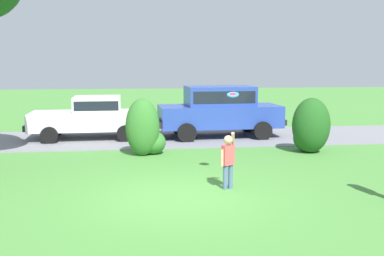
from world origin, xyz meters
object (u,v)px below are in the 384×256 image
object	(u,v)px
parked_suv	(219,109)
frisbee	(233,95)
parked_sedan	(92,116)
child_thrower	(228,157)

from	to	relation	value
parked_suv	frisbee	world-z (taller)	frisbee
parked_sedan	parked_suv	size ratio (longest dim) A/B	0.93
child_thrower	frisbee	xyz separation A→B (m)	(0.28, 0.88, 1.33)
parked_suv	frisbee	distance (m)	6.35
parked_sedan	frisbee	size ratio (longest dim) A/B	15.26
parked_sedan	frisbee	distance (m)	7.64
parked_sedan	parked_suv	bearing A→B (deg)	-2.89
child_thrower	parked_suv	bearing A→B (deg)	81.12
parked_suv	child_thrower	xyz separation A→B (m)	(-1.11, -7.10, -0.36)
parked_sedan	child_thrower	distance (m)	8.18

